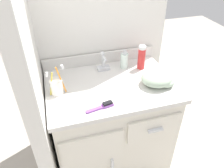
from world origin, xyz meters
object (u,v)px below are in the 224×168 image
at_px(soap_dispenser, 124,60).
at_px(hand_towel, 159,79).
at_px(hairbrush, 104,106).
at_px(shaving_cream_can, 142,57).
at_px(toothbrush_cup, 57,86).

xyz_separation_m(soap_dispenser, hand_towel, (0.14, -0.27, -0.02)).
bearing_deg(hand_towel, hairbrush, -163.13).
relative_size(soap_dispenser, hairbrush, 0.86).
distance_m(soap_dispenser, hand_towel, 0.30).
relative_size(shaving_cream_can, hand_towel, 0.83).
bearing_deg(shaving_cream_can, hand_towel, -81.99).
bearing_deg(hairbrush, toothbrush_cup, 127.50).
bearing_deg(soap_dispenser, hairbrush, -123.49).
bearing_deg(hairbrush, shaving_cream_can, 32.14).
height_order(toothbrush_cup, soap_dispenser, toothbrush_cup).
xyz_separation_m(soap_dispenser, shaving_cream_can, (0.11, -0.04, 0.03)).
xyz_separation_m(shaving_cream_can, hand_towel, (0.03, -0.22, -0.04)).
height_order(shaving_cream_can, hand_towel, shaving_cream_can).
relative_size(toothbrush_cup, hairbrush, 1.19).
bearing_deg(toothbrush_cup, shaving_cream_can, 12.18).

